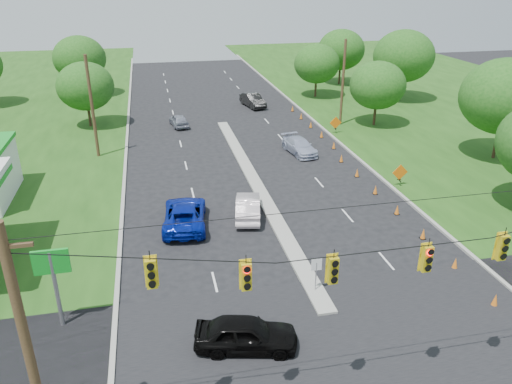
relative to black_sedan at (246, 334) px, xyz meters
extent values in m
plane|color=black|center=(4.32, -2.64, -0.77)|extent=(160.00, 160.00, 0.00)
cube|color=black|center=(4.32, -2.64, -0.77)|extent=(160.00, 14.00, 0.02)
cube|color=gray|center=(-5.78, 27.36, -0.77)|extent=(0.25, 110.00, 0.16)
cube|color=gray|center=(14.42, 27.36, -0.77)|extent=(0.25, 110.00, 0.16)
cube|color=gray|center=(4.32, 18.36, -0.77)|extent=(1.00, 34.00, 0.18)
cylinder|color=gray|center=(4.32, 3.36, 0.13)|extent=(0.06, 0.06, 1.80)
cube|color=white|center=(4.32, 3.36, 0.93)|extent=(0.55, 0.04, 0.70)
cylinder|color=#422D1C|center=(-7.68, -3.64, 3.73)|extent=(0.32, 0.32, 9.00)
cube|color=#422D1C|center=(-7.68, -3.64, 7.43)|extent=(1.60, 0.12, 0.12)
cylinder|color=black|center=(4.32, -3.64, 6.23)|extent=(24.00, 0.04, 0.04)
cube|color=yellow|center=(-3.68, -3.64, 5.98)|extent=(0.34, 0.24, 1.00)
cube|color=yellow|center=(-0.68, -3.64, 5.45)|extent=(0.34, 0.24, 1.00)
cube|color=yellow|center=(2.32, -3.64, 5.28)|extent=(0.34, 0.24, 1.00)
cube|color=yellow|center=(5.82, -3.64, 5.28)|extent=(0.34, 0.24, 1.00)
cube|color=yellow|center=(8.82, -3.64, 5.36)|extent=(0.34, 0.24, 1.00)
cylinder|color=#422D1C|center=(-8.18, 27.36, 3.73)|extent=(0.28, 0.28, 9.00)
cylinder|color=#422D1C|center=(16.82, 32.36, 3.73)|extent=(0.28, 0.28, 9.00)
cylinder|color=gray|center=(-8.18, 3.36, 1.23)|extent=(0.20, 0.20, 4.00)
cube|color=#0F8F20|center=(-8.18, 3.36, 2.73)|extent=(1.60, 0.15, 1.20)
cone|color=orange|center=(12.72, 0.36, -0.42)|extent=(0.32, 0.32, 0.70)
cone|color=orange|center=(12.72, 3.86, -0.42)|extent=(0.32, 0.32, 0.70)
cone|color=orange|center=(12.72, 7.36, -0.42)|extent=(0.32, 0.32, 0.70)
cone|color=orange|center=(12.72, 10.86, -0.42)|extent=(0.32, 0.32, 0.70)
cone|color=orange|center=(12.72, 14.36, -0.42)|extent=(0.32, 0.32, 0.70)
cone|color=orange|center=(12.72, 17.86, -0.42)|extent=(0.32, 0.32, 0.70)
cone|color=orange|center=(12.72, 21.36, -0.42)|extent=(0.32, 0.32, 0.70)
cone|color=orange|center=(13.32, 24.86, -0.42)|extent=(0.32, 0.32, 0.70)
cone|color=orange|center=(13.32, 28.36, -0.42)|extent=(0.32, 0.32, 0.70)
cone|color=orange|center=(13.32, 31.86, -0.42)|extent=(0.32, 0.32, 0.70)
cone|color=orange|center=(13.32, 35.36, -0.42)|extent=(0.32, 0.32, 0.70)
cone|color=orange|center=(13.32, 38.86, -0.42)|extent=(0.32, 0.32, 0.70)
cube|color=black|center=(15.12, 15.36, -0.22)|extent=(0.06, 0.58, 0.26)
cube|color=black|center=(15.12, 15.36, -0.22)|extent=(0.06, 0.58, 0.26)
cube|color=orange|center=(15.12, 15.36, 0.38)|extent=(1.27, 0.05, 1.27)
cube|color=black|center=(15.12, 29.36, -0.22)|extent=(0.06, 0.58, 0.26)
cube|color=black|center=(15.12, 29.36, -0.22)|extent=(0.06, 0.58, 0.26)
cube|color=orange|center=(15.12, 29.36, 0.38)|extent=(1.27, 0.05, 1.27)
cylinder|color=black|center=(-9.68, 37.36, 0.49)|extent=(0.28, 0.28, 2.52)
ellipsoid|color=#194C14|center=(-9.68, 37.36, 3.57)|extent=(5.88, 5.88, 5.04)
cylinder|color=black|center=(-11.68, 52.36, 0.67)|extent=(0.28, 0.28, 2.88)
ellipsoid|color=#194C14|center=(-11.68, 52.36, 4.19)|extent=(6.72, 6.72, 5.76)
cylinder|color=black|center=(26.32, 19.36, 0.85)|extent=(0.28, 0.28, 3.24)
ellipsoid|color=#194C14|center=(26.32, 19.36, 4.81)|extent=(7.56, 7.56, 6.48)
cylinder|color=black|center=(20.32, 31.36, 0.49)|extent=(0.28, 0.28, 2.52)
ellipsoid|color=#194C14|center=(20.32, 31.36, 3.57)|extent=(5.88, 5.88, 5.04)
cylinder|color=black|center=(28.32, 41.36, 0.85)|extent=(0.28, 0.28, 3.24)
ellipsoid|color=#194C14|center=(28.32, 41.36, 4.81)|extent=(7.56, 7.56, 6.48)
cylinder|color=black|center=(24.32, 52.36, 0.67)|extent=(0.28, 0.28, 2.88)
ellipsoid|color=#194C14|center=(24.32, 52.36, 4.19)|extent=(6.72, 6.72, 5.76)
cylinder|color=black|center=(18.32, 45.36, 0.49)|extent=(0.28, 0.28, 2.52)
ellipsoid|color=#194C14|center=(18.32, 45.36, 3.57)|extent=(5.88, 5.88, 5.04)
imported|color=black|center=(0.00, 0.00, 0.00)|extent=(4.83, 2.79, 1.55)
imported|color=silver|center=(2.62, 12.66, -0.02)|extent=(2.48, 4.82, 1.51)
imported|color=#061A99|center=(-1.65, 12.33, 0.03)|extent=(3.32, 6.05, 1.61)
imported|color=#A3A9C3|center=(9.79, 24.35, -0.08)|extent=(2.67, 5.00, 1.38)
imported|color=gray|center=(-0.37, 35.39, -0.12)|extent=(2.11, 4.04, 1.31)
imported|color=black|center=(9.16, 42.04, 0.03)|extent=(2.62, 5.11, 1.61)
camera|label=1|loc=(-3.27, -17.14, 14.58)|focal=35.00mm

